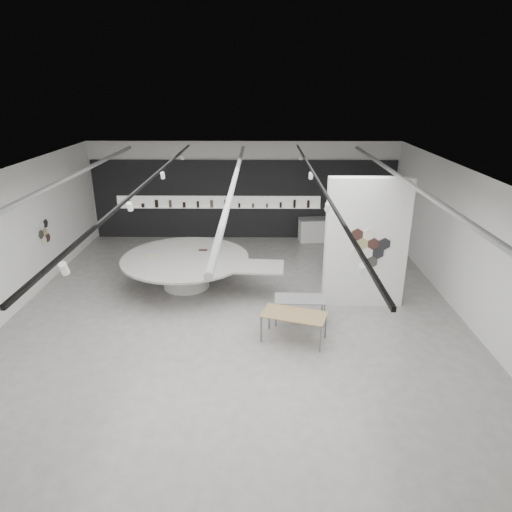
{
  "coord_description": "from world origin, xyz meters",
  "views": [
    {
      "loc": [
        0.64,
        -10.64,
        5.86
      ],
      "look_at": [
        0.53,
        1.2,
        1.35
      ],
      "focal_mm": 32.0,
      "sensor_mm": 36.0,
      "label": 1
    }
  ],
  "objects_px": {
    "sample_table_stone": "(300,300)",
    "kitchen_counter": "(319,229)",
    "partition_column": "(366,244)",
    "sample_table_wood": "(294,316)",
    "display_island": "(188,268)"
  },
  "relations": [
    {
      "from": "partition_column",
      "to": "kitchen_counter",
      "type": "bearing_deg",
      "value": 95.48
    },
    {
      "from": "sample_table_wood",
      "to": "sample_table_stone",
      "type": "distance_m",
      "value": 0.96
    },
    {
      "from": "sample_table_wood",
      "to": "kitchen_counter",
      "type": "xyz_separation_m",
      "value": [
        1.51,
        7.5,
        -0.2
      ]
    },
    {
      "from": "partition_column",
      "to": "sample_table_wood",
      "type": "distance_m",
      "value": 3.07
    },
    {
      "from": "partition_column",
      "to": "display_island",
      "type": "distance_m",
      "value": 5.28
    },
    {
      "from": "display_island",
      "to": "partition_column",
      "type": "bearing_deg",
      "value": -8.25
    },
    {
      "from": "partition_column",
      "to": "sample_table_stone",
      "type": "bearing_deg",
      "value": -150.17
    },
    {
      "from": "sample_table_stone",
      "to": "kitchen_counter",
      "type": "relative_size",
      "value": 0.78
    },
    {
      "from": "sample_table_stone",
      "to": "sample_table_wood",
      "type": "bearing_deg",
      "value": -103.04
    },
    {
      "from": "partition_column",
      "to": "display_island",
      "type": "xyz_separation_m",
      "value": [
        -5.03,
        1.09,
        -1.17
      ]
    },
    {
      "from": "partition_column",
      "to": "sample_table_stone",
      "type": "xyz_separation_m",
      "value": [
        -1.83,
        -1.05,
        -1.19
      ]
    },
    {
      "from": "sample_table_stone",
      "to": "kitchen_counter",
      "type": "distance_m",
      "value": 6.7
    },
    {
      "from": "partition_column",
      "to": "sample_table_wood",
      "type": "xyz_separation_m",
      "value": [
        -2.04,
        -1.98,
        -1.14
      ]
    },
    {
      "from": "sample_table_wood",
      "to": "kitchen_counter",
      "type": "distance_m",
      "value": 7.66
    },
    {
      "from": "kitchen_counter",
      "to": "display_island",
      "type": "bearing_deg",
      "value": -142.58
    }
  ]
}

